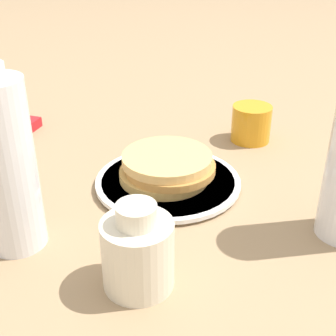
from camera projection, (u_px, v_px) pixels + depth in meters
The scene contains 7 objects.
ground_plane at pixel (183, 194), 0.75m from camera, with size 4.00×4.00×0.00m, color #9E7F5B.
plate at pixel (168, 182), 0.76m from camera, with size 0.24×0.24×0.01m.
pancake_stack at pixel (167, 167), 0.76m from camera, with size 0.16×0.15×0.04m.
juice_glass at pixel (251, 123), 0.91m from camera, with size 0.08×0.08×0.07m.
cream_jug at pixel (138, 251), 0.54m from camera, with size 0.09×0.09×0.11m.
water_bottle_mid at pixel (5, 166), 0.58m from camera, with size 0.08×0.08×0.25m.
napkin at pixel (5, 128), 0.95m from camera, with size 0.13×0.13×0.02m.
Camera 1 is at (0.02, 0.64, 0.39)m, focal length 50.00 mm.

